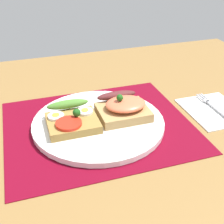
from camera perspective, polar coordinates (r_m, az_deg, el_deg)
name	(u,v)px	position (r cm, az deg, el deg)	size (l,w,h in cm)	color
ground_plane	(99,133)	(65.08, -2.52, -3.87)	(120.00, 90.00, 3.20)	olive
placemat	(98,126)	(64.10, -2.56, -2.58)	(38.38, 32.46, 0.30)	maroon
plate	(98,123)	(63.70, -2.57, -2.03)	(27.46, 27.46, 1.16)	white
sandwich_egg_tomato	(72,119)	(61.87, -7.59, -1.32)	(10.05, 10.27, 3.87)	olive
sandwich_salmon	(124,108)	(64.11, 2.18, 0.80)	(10.47, 10.09, 5.32)	tan
napkin	(214,110)	(73.19, 18.62, 0.39)	(12.50, 14.53, 0.60)	white
fork	(216,108)	(73.19, 18.86, 0.75)	(1.62, 15.07, 0.32)	#B7B7BC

